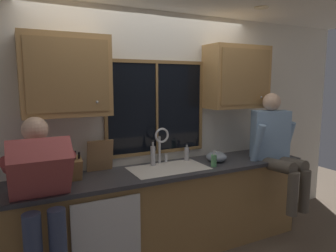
# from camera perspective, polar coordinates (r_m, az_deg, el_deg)

# --- Properties ---
(back_wall) EXTENTS (5.70, 0.12, 2.55)m
(back_wall) POSITION_cam_1_polar(r_m,az_deg,el_deg) (3.40, -4.11, -0.78)
(back_wall) COLOR silver
(back_wall) RESTS_ON floor
(ceiling_downlight_right) EXTENTS (0.14, 0.14, 0.01)m
(ceiling_downlight_right) POSITION_cam_1_polar(r_m,az_deg,el_deg) (3.43, 16.96, 20.32)
(ceiling_downlight_right) COLOR #FFEAB2
(window_glass) EXTENTS (1.10, 0.02, 0.95)m
(window_glass) POSITION_cam_1_polar(r_m,az_deg,el_deg) (3.35, -2.16, 3.40)
(window_glass) COLOR black
(window_frame_top) EXTENTS (1.17, 0.02, 0.04)m
(window_frame_top) POSITION_cam_1_polar(r_m,az_deg,el_deg) (3.33, -2.13, 11.85)
(window_frame_top) COLOR olive
(window_frame_bottom) EXTENTS (1.17, 0.02, 0.04)m
(window_frame_bottom) POSITION_cam_1_polar(r_m,az_deg,el_deg) (3.42, -2.04, -4.86)
(window_frame_bottom) COLOR olive
(window_frame_left) EXTENTS (0.04, 0.02, 0.95)m
(window_frame_left) POSITION_cam_1_polar(r_m,az_deg,el_deg) (3.14, -11.52, 2.92)
(window_frame_left) COLOR olive
(window_frame_right) EXTENTS (0.03, 0.02, 0.95)m
(window_frame_right) POSITION_cam_1_polar(r_m,az_deg,el_deg) (3.62, 6.11, 3.72)
(window_frame_right) COLOR olive
(window_mullion_center) EXTENTS (0.02, 0.02, 0.95)m
(window_mullion_center) POSITION_cam_1_polar(r_m,az_deg,el_deg) (3.34, -2.07, 3.39)
(window_mullion_center) COLOR olive
(lower_cabinet_run) EXTENTS (3.30, 0.58, 0.88)m
(lower_cabinet_run) POSITION_cam_1_polar(r_m,az_deg,el_deg) (3.34, -1.51, -15.97)
(lower_cabinet_run) COLOR #A07744
(lower_cabinet_run) RESTS_ON floor
(countertop) EXTENTS (3.36, 0.62, 0.04)m
(countertop) POSITION_cam_1_polar(r_m,az_deg,el_deg) (3.16, -1.39, -8.47)
(countertop) COLOR #38383D
(countertop) RESTS_ON lower_cabinet_run
(dishwasher_front) EXTENTS (0.60, 0.02, 0.74)m
(dishwasher_front) POSITION_cam_1_polar(r_m,az_deg,el_deg) (2.86, -11.16, -20.14)
(dishwasher_front) COLOR white
(upper_cabinet_left) EXTENTS (0.76, 0.36, 0.72)m
(upper_cabinet_left) POSITION_cam_1_polar(r_m,az_deg,el_deg) (2.90, -18.51, 8.85)
(upper_cabinet_left) COLOR #B2844C
(upper_cabinet_right) EXTENTS (0.76, 0.36, 0.72)m
(upper_cabinet_right) POSITION_cam_1_polar(r_m,az_deg,el_deg) (3.72, 12.66, 8.86)
(upper_cabinet_right) COLOR #B2844C
(sink) EXTENTS (0.80, 0.46, 0.21)m
(sink) POSITION_cam_1_polar(r_m,az_deg,el_deg) (3.23, 0.12, -9.52)
(sink) COLOR white
(sink) RESTS_ON lower_cabinet_run
(faucet) EXTENTS (0.18, 0.09, 0.40)m
(faucet) POSITION_cam_1_polar(r_m,az_deg,el_deg) (3.30, -1.19, -2.83)
(faucet) COLOR silver
(faucet) RESTS_ON countertop
(person_standing) EXTENTS (0.53, 0.70, 1.53)m
(person_standing) POSITION_cam_1_polar(r_m,az_deg,el_deg) (2.59, -22.52, -11.78)
(person_standing) COLOR #384260
(person_standing) RESTS_ON floor
(person_sitting_on_counter) EXTENTS (0.54, 0.66, 1.26)m
(person_sitting_on_counter) POSITION_cam_1_polar(r_m,az_deg,el_deg) (3.68, 19.50, -3.27)
(person_sitting_on_counter) COLOR #595147
(person_sitting_on_counter) RESTS_ON countertop
(knife_block) EXTENTS (0.12, 0.18, 0.32)m
(knife_block) POSITION_cam_1_polar(r_m,az_deg,el_deg) (2.91, -16.99, -7.64)
(knife_block) COLOR olive
(knife_block) RESTS_ON countertop
(cutting_board) EXTENTS (0.26, 0.09, 0.32)m
(cutting_board) POSITION_cam_1_polar(r_m,az_deg,el_deg) (3.13, -12.52, -5.42)
(cutting_board) COLOR #997047
(cutting_board) RESTS_ON countertop
(mixing_bowl) EXTENTS (0.23, 0.23, 0.12)m
(mixing_bowl) POSITION_cam_1_polar(r_m,az_deg,el_deg) (3.49, 8.97, -5.69)
(mixing_bowl) COLOR #8C99A8
(mixing_bowl) RESTS_ON countertop
(soap_dispenser) EXTENTS (0.06, 0.07, 0.18)m
(soap_dispenser) POSITION_cam_1_polar(r_m,az_deg,el_deg) (3.28, 8.51, -6.33)
(soap_dispenser) COLOR #59A566
(soap_dispenser) RESTS_ON countertop
(bottle_green_glass) EXTENTS (0.05, 0.05, 0.27)m
(bottle_green_glass) POSITION_cam_1_polar(r_m,az_deg,el_deg) (3.27, -2.82, -5.45)
(bottle_green_glass) COLOR #B7B7BC
(bottle_green_glass) RESTS_ON countertop
(bottle_tall_clear) EXTENTS (0.06, 0.06, 0.20)m
(bottle_tall_clear) POSITION_cam_1_polar(r_m,az_deg,el_deg) (3.49, 3.50, -5.12)
(bottle_tall_clear) COLOR #B7B7BC
(bottle_tall_clear) RESTS_ON countertop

